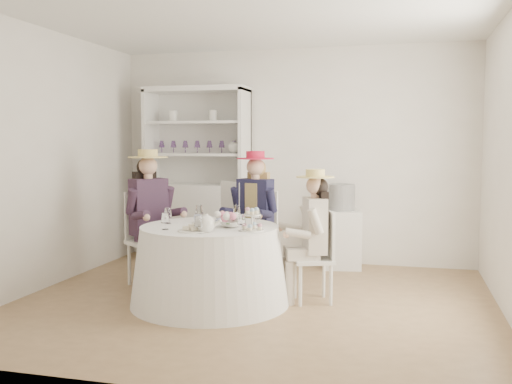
# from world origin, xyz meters

# --- Properties ---
(ground) EXTENTS (4.50, 4.50, 0.00)m
(ground) POSITION_xyz_m (0.00, 0.00, 0.00)
(ground) COLOR olive
(ground) RESTS_ON ground
(ceiling) EXTENTS (4.50, 4.50, 0.00)m
(ceiling) POSITION_xyz_m (0.00, 0.00, 2.70)
(ceiling) COLOR white
(ceiling) RESTS_ON wall_back
(wall_back) EXTENTS (4.50, 0.00, 4.50)m
(wall_back) POSITION_xyz_m (0.00, 2.00, 1.35)
(wall_back) COLOR silver
(wall_back) RESTS_ON ground
(wall_front) EXTENTS (4.50, 0.00, 4.50)m
(wall_front) POSITION_xyz_m (0.00, -2.00, 1.35)
(wall_front) COLOR silver
(wall_front) RESTS_ON ground
(wall_left) EXTENTS (0.00, 4.50, 4.50)m
(wall_left) POSITION_xyz_m (-2.25, 0.00, 1.35)
(wall_left) COLOR silver
(wall_left) RESTS_ON ground
(tea_table) EXTENTS (1.49, 1.49, 0.74)m
(tea_table) POSITION_xyz_m (-0.39, -0.14, 0.37)
(tea_table) COLOR white
(tea_table) RESTS_ON ground
(hutch) EXTENTS (1.41, 0.74, 2.22)m
(hutch) POSITION_xyz_m (-1.20, 1.77, 0.79)
(hutch) COLOR silver
(hutch) RESTS_ON ground
(side_table) EXTENTS (0.52, 0.52, 0.70)m
(side_table) POSITION_xyz_m (0.65, 1.75, 0.35)
(side_table) COLOR silver
(side_table) RESTS_ON ground
(hatbox) EXTENTS (0.37, 0.37, 0.32)m
(hatbox) POSITION_xyz_m (0.65, 1.75, 0.86)
(hatbox) COLOR black
(hatbox) RESTS_ON side_table
(guest_left) EXTENTS (0.62, 0.59, 1.45)m
(guest_left) POSITION_xyz_m (-1.23, 0.36, 0.82)
(guest_left) COLOR silver
(guest_left) RESTS_ON ground
(guest_mid) EXTENTS (0.54, 0.57, 1.43)m
(guest_mid) POSITION_xyz_m (-0.20, 0.82, 0.81)
(guest_mid) COLOR silver
(guest_mid) RESTS_ON ground
(guest_right) EXTENTS (0.53, 0.48, 1.27)m
(guest_right) POSITION_xyz_m (0.54, 0.17, 0.72)
(guest_right) COLOR silver
(guest_right) RESTS_ON ground
(spare_chair) EXTENTS (0.63, 0.63, 1.09)m
(spare_chair) POSITION_xyz_m (-0.42, 1.01, 0.58)
(spare_chair) COLOR silver
(spare_chair) RESTS_ON ground
(teacup_a) EXTENTS (0.08, 0.08, 0.06)m
(teacup_a) POSITION_xyz_m (-0.57, 0.05, 0.78)
(teacup_a) COLOR white
(teacup_a) RESTS_ON tea_table
(teacup_b) EXTENTS (0.08, 0.08, 0.07)m
(teacup_b) POSITION_xyz_m (-0.39, 0.15, 0.78)
(teacup_b) COLOR white
(teacup_b) RESTS_ON tea_table
(teacup_c) EXTENTS (0.10, 0.10, 0.07)m
(teacup_c) POSITION_xyz_m (-0.14, -0.03, 0.78)
(teacup_c) COLOR white
(teacup_c) RESTS_ON tea_table
(flower_bowl) EXTENTS (0.27, 0.27, 0.05)m
(flower_bowl) POSITION_xyz_m (-0.16, -0.19, 0.77)
(flower_bowl) COLOR white
(flower_bowl) RESTS_ON tea_table
(flower_arrangement) EXTENTS (0.18, 0.18, 0.07)m
(flower_arrangement) POSITION_xyz_m (-0.20, -0.17, 0.83)
(flower_arrangement) COLOR pink
(flower_arrangement) RESTS_ON tea_table
(table_teapot) EXTENTS (0.23, 0.16, 0.17)m
(table_teapot) POSITION_xyz_m (-0.29, -0.50, 0.82)
(table_teapot) COLOR white
(table_teapot) RESTS_ON tea_table
(sandwich_plate) EXTENTS (0.27, 0.27, 0.06)m
(sandwich_plate) POSITION_xyz_m (-0.42, -0.50, 0.76)
(sandwich_plate) COLOR white
(sandwich_plate) RESTS_ON tea_table
(cupcake_stand) EXTENTS (0.21, 0.21, 0.20)m
(cupcake_stand) POSITION_xyz_m (0.07, -0.33, 0.82)
(cupcake_stand) COLOR white
(cupcake_stand) RESTS_ON tea_table
(stemware_set) EXTENTS (0.94, 0.94, 0.15)m
(stemware_set) POSITION_xyz_m (-0.39, -0.14, 0.82)
(stemware_set) COLOR white
(stemware_set) RESTS_ON tea_table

